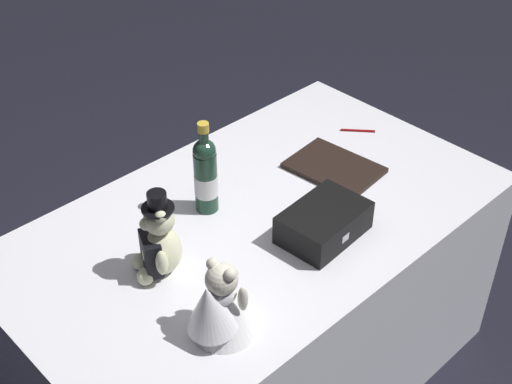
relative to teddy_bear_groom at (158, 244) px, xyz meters
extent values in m
plane|color=black|center=(0.38, -0.01, -0.90)|extent=(12.00, 12.00, 0.00)
cube|color=white|center=(0.38, -0.01, -0.50)|extent=(1.64, 0.96, 0.79)
ellipsoid|color=beige|center=(0.01, 0.00, -0.03)|extent=(0.12, 0.11, 0.15)
cube|color=black|center=(-0.02, 0.01, -0.03)|extent=(0.09, 0.11, 0.12)
sphere|color=beige|center=(0.01, 0.00, 0.08)|extent=(0.09, 0.09, 0.09)
sphere|color=beige|center=(-0.03, 0.01, 0.08)|extent=(0.04, 0.04, 0.04)
sphere|color=beige|center=(0.02, 0.02, 0.12)|extent=(0.03, 0.03, 0.03)
sphere|color=beige|center=(0.00, -0.03, 0.12)|extent=(0.03, 0.03, 0.03)
ellipsoid|color=beige|center=(0.02, 0.06, -0.02)|extent=(0.04, 0.04, 0.09)
ellipsoid|color=beige|center=(-0.03, -0.05, -0.02)|extent=(0.04, 0.04, 0.09)
sphere|color=beige|center=(-0.03, 0.05, -0.08)|extent=(0.05, 0.05, 0.05)
sphere|color=beige|center=(-0.06, -0.01, -0.08)|extent=(0.05, 0.05, 0.05)
cylinder|color=black|center=(0.01, 0.00, 0.13)|extent=(0.09, 0.09, 0.01)
cylinder|color=black|center=(0.01, 0.00, 0.15)|extent=(0.05, 0.05, 0.05)
cone|color=white|center=(-0.01, -0.29, -0.03)|extent=(0.18, 0.18, 0.15)
ellipsoid|color=white|center=(-0.01, -0.29, 0.03)|extent=(0.08, 0.07, 0.06)
sphere|color=silver|center=(-0.01, -0.29, 0.07)|extent=(0.09, 0.09, 0.09)
sphere|color=silver|center=(0.02, -0.29, 0.07)|extent=(0.04, 0.04, 0.04)
sphere|color=silver|center=(-0.01, -0.32, 0.11)|extent=(0.03, 0.03, 0.03)
sphere|color=silver|center=(-0.02, -0.26, 0.11)|extent=(0.03, 0.03, 0.03)
ellipsoid|color=silver|center=(0.01, -0.34, 0.02)|extent=(0.03, 0.03, 0.08)
ellipsoid|color=silver|center=(0.00, -0.24, 0.02)|extent=(0.03, 0.03, 0.08)
cone|color=white|center=(-0.06, -0.30, 0.01)|extent=(0.17, 0.15, 0.16)
cylinder|color=#1D3C2C|center=(0.29, 0.13, 0.00)|extent=(0.07, 0.07, 0.21)
sphere|color=#1D3C2C|center=(0.29, 0.13, 0.12)|extent=(0.07, 0.07, 0.07)
cylinder|color=#1D3C2C|center=(0.29, 0.13, 0.17)|extent=(0.03, 0.03, 0.08)
cylinder|color=gold|center=(0.29, 0.13, 0.20)|extent=(0.04, 0.04, 0.03)
cylinder|color=silver|center=(0.29, 0.13, -0.01)|extent=(0.08, 0.08, 0.07)
cylinder|color=maroon|center=(1.01, 0.09, -0.10)|extent=(0.09, 0.10, 0.01)
cone|color=silver|center=(0.97, 0.14, -0.10)|extent=(0.01, 0.01, 0.01)
cube|color=black|center=(0.46, -0.22, -0.06)|extent=(0.28, 0.21, 0.10)
cube|color=#B7B7BF|center=(0.46, -0.31, -0.06)|extent=(0.03, 0.01, 0.02)
cube|color=black|center=(0.75, -0.01, -0.10)|extent=(0.25, 0.33, 0.02)
camera|label=1|loc=(-0.85, -1.29, 1.33)|focal=49.84mm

